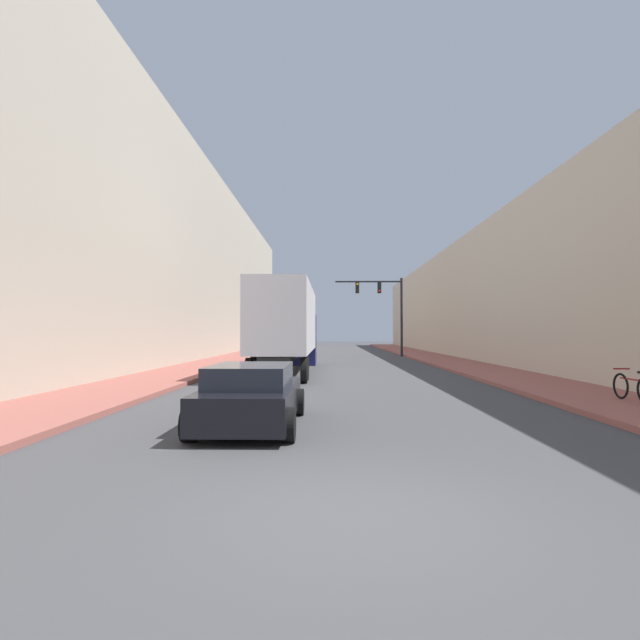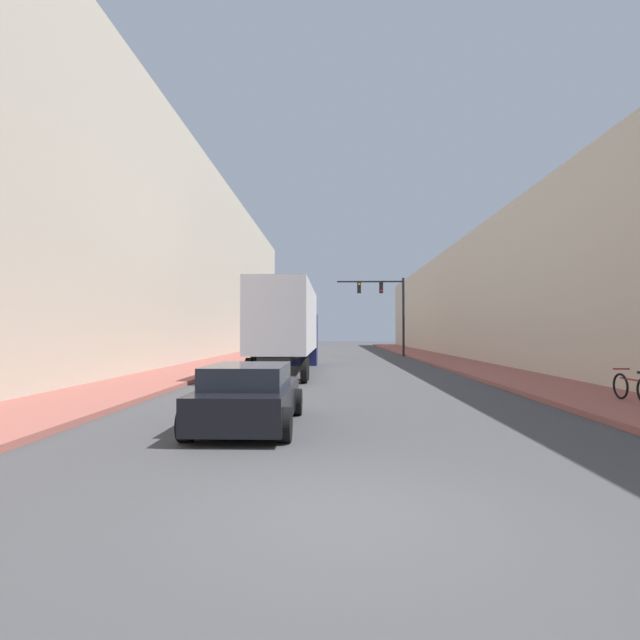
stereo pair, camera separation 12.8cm
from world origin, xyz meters
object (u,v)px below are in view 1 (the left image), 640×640
traffic_signal_gantry (386,303)px  parked_bicycle (633,387)px  sedan_car (252,396)px  semi_truck (288,325)px

traffic_signal_gantry → parked_bicycle: size_ratio=3.55×
traffic_signal_gantry → sedan_car: bearing=-101.7°
parked_bicycle → semi_truck: bearing=131.5°
sedan_car → traffic_signal_gantry: (6.32, 30.63, 3.80)m
sedan_car → traffic_signal_gantry: bearing=78.3°
semi_truck → sedan_car: bearing=-88.3°
sedan_car → traffic_signal_gantry: 31.50m
semi_truck → traffic_signal_gantry: traffic_signal_gantry is taller
semi_truck → sedan_car: 14.59m
parked_bicycle → traffic_signal_gantry: bearing=97.1°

